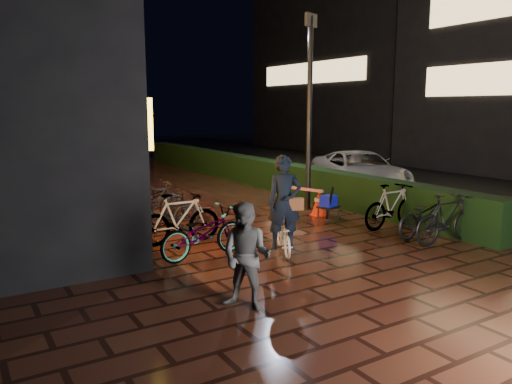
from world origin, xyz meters
TOP-DOWN VIEW (x-y plane):
  - ground at (0.00, 0.00)m, footprint 80.00×80.00m
  - asphalt_road at (9.00, 5.00)m, footprint 11.00×60.00m
  - hedge at (3.30, 8.00)m, footprint 0.70×20.00m
  - bystander_person at (-2.92, -1.81)m, footprint 0.93×0.96m
  - van at (5.65, 4.99)m, footprint 3.84×5.37m
  - far_buildings at (17.23, 9.61)m, footprint 9.08×31.00m
  - lamp_post_hedge at (2.31, 3.56)m, footprint 0.51×0.25m
  - lamp_post_sf at (-3.04, 8.68)m, footprint 0.48×0.28m
  - cyclist at (-0.90, 0.16)m, footprint 1.00×1.45m
  - traffic_barrier at (1.76, 3.22)m, footprint 0.89×1.72m
  - cart_assembly at (1.70, 1.91)m, footprint 0.60×0.63m
  - parked_bikes_storefront at (-2.30, 3.45)m, footprint 2.16×6.39m
  - parked_bikes_hedge at (2.51, -0.33)m, footprint 1.95×2.19m

SIDE VIEW (x-z plane):
  - ground at x=0.00m, z-range 0.00..0.00m
  - asphalt_road at x=9.00m, z-range 0.00..0.01m
  - traffic_barrier at x=1.76m, z-range 0.00..0.70m
  - cart_assembly at x=1.70m, z-range 0.01..0.97m
  - hedge at x=3.30m, z-range 0.00..1.00m
  - parked_bikes_storefront at x=-2.30m, z-range -0.04..1.06m
  - parked_bikes_hedge at x=2.51m, z-range -0.02..1.08m
  - van at x=5.65m, z-range 0.01..1.36m
  - cyclist at x=-0.90m, z-range -0.25..1.72m
  - bystander_person at x=-2.92m, z-range 0.00..1.57m
  - lamp_post_sf at x=-3.04m, z-range 0.26..5.41m
  - lamp_post_hedge at x=2.31m, z-range 0.27..5.68m
  - far_buildings at x=17.23m, z-range -0.53..13.47m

